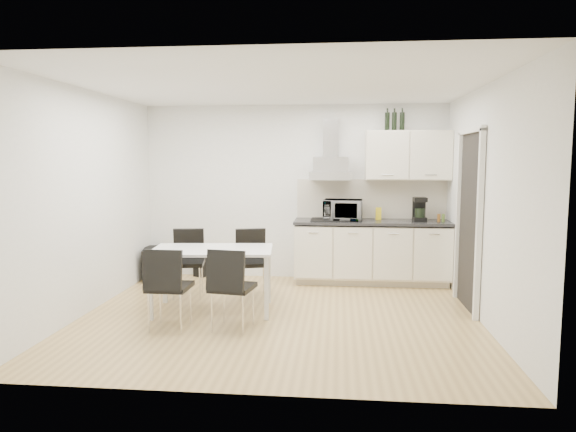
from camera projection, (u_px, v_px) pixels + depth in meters
The scene contains 15 objects.
ground at pixel (279, 316), 5.90m from camera, with size 4.50×4.50×0.00m, color tan.
wall_back at pixel (294, 192), 7.74m from camera, with size 4.50×0.10×2.60m, color white.
wall_front at pixel (247, 226), 3.78m from camera, with size 4.50×0.10×2.60m, color white.
wall_left at pixel (87, 202), 5.98m from camera, with size 0.10×4.00×2.60m, color white.
wall_right at pixel (485, 205), 5.54m from camera, with size 0.10×4.00×2.60m, color white.
ceiling at pixel (279, 85), 5.62m from camera, with size 4.50×4.50×0.00m, color white.
doorway at pixel (468, 222), 6.11m from camera, with size 0.08×1.04×2.10m, color white.
kitchenette at pixel (374, 226), 7.41m from camera, with size 2.22×0.64×2.52m.
dining_table at pixel (212, 255), 6.03m from camera, with size 1.47×0.94×0.75m.
chair_far_left at pixel (188, 264), 6.68m from camera, with size 0.44×0.50×0.88m, color black, non-canonical shape.
chair_far_right at pixel (252, 264), 6.68m from camera, with size 0.44×0.50×0.88m, color black, non-canonical shape.
chair_near_left at pixel (170, 288), 5.43m from camera, with size 0.44×0.50×0.88m, color black, non-canonical shape.
chair_near_right at pixel (233, 288), 5.40m from camera, with size 0.44×0.50×0.88m, color black, non-canonical shape.
guitar_amp at pixel (152, 264), 7.71m from camera, with size 0.38×0.60×0.47m.
floor_speaker at pixel (201, 266), 7.90m from camera, with size 0.19×0.16×0.31m, color black.
Camera 1 is at (0.66, -5.70, 1.79)m, focal length 32.00 mm.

